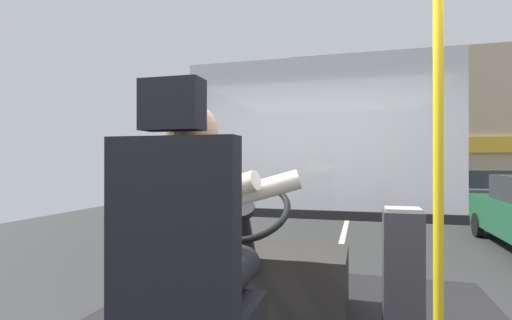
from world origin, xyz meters
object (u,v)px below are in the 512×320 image
handrail_pole (438,157)px  bus_driver (199,230)px  driver_seat (185,283)px  fare_box (403,271)px  steering_console (264,275)px  parked_car_silver (444,184)px  parked_car_charcoal (483,192)px

handrail_pole → bus_driver: bearing=-156.9°
driver_seat → fare_box: 1.36m
steering_console → parked_car_silver: steering_console is taller
fare_box → parked_car_silver: (3.25, 15.98, -0.36)m
parked_car_charcoal → fare_box: bearing=-107.3°
driver_seat → fare_box: (0.87, 1.03, -0.17)m
parked_car_charcoal → parked_car_silver: 5.23m
bus_driver → fare_box: bus_driver is taller
fare_box → driver_seat: bearing=-130.1°
handrail_pole → parked_car_silver: bearing=79.2°
fare_box → parked_car_charcoal: parked_car_charcoal is taller
bus_driver → handrail_pole: (0.97, 0.41, 0.30)m
driver_seat → bus_driver: bearing=90.0°
handrail_pole → parked_car_silver: (3.15, 16.47, -1.01)m
bus_driver → parked_car_silver: (4.12, 16.89, -0.71)m
handrail_pole → steering_console: bearing=145.8°
steering_console → fare_box: steering_console is taller
bus_driver → fare_box: bearing=46.1°
fare_box → parked_car_charcoal: (3.35, 10.76, -0.33)m
fare_box → parked_car_silver: bearing=78.5°
steering_console → parked_car_silver: bearing=75.4°
driver_seat → bus_driver: (-0.00, 0.13, 0.18)m
parked_car_silver → steering_console: bearing=-104.6°
steering_console → parked_car_charcoal: (4.22, 10.59, -0.19)m
fare_box → parked_car_silver: 16.32m
bus_driver → parked_car_charcoal: size_ratio=0.20×
fare_box → bus_driver: bearing=-133.9°
driver_seat → fare_box: size_ratio=1.76×
steering_console → parked_car_charcoal: size_ratio=0.28×
parked_car_silver → parked_car_charcoal: bearing=-88.9°
fare_box → parked_car_silver: size_ratio=0.18×
handrail_pole → fare_box: (-0.10, 0.49, -0.65)m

